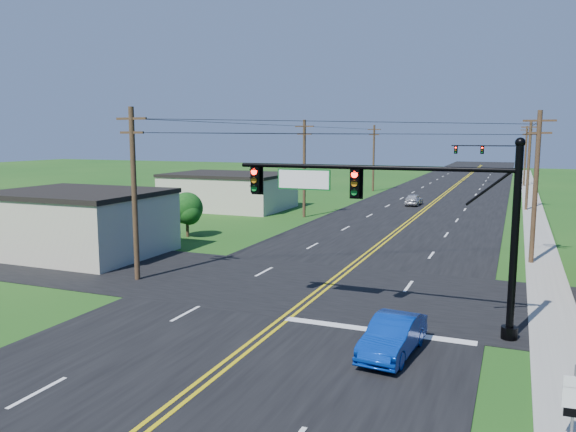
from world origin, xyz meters
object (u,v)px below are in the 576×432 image
at_px(route_sign, 574,400).
at_px(signal_mast_far, 488,155).
at_px(blue_car, 393,337).
at_px(signal_mast_main, 393,208).

bearing_deg(route_sign, signal_mast_far, 89.18).
height_order(blue_car, route_sign, route_sign).
distance_m(signal_mast_far, blue_car, 75.24).
xyz_separation_m(blue_car, route_sign, (5.22, -4.18, 0.58)).
bearing_deg(signal_mast_far, route_sign, -85.77).
height_order(signal_mast_far, route_sign, signal_mast_far).
relative_size(signal_mast_far, route_sign, 5.16).
distance_m(signal_mast_main, signal_mast_far, 72.00).
relative_size(signal_mast_main, blue_car, 2.80).
bearing_deg(signal_mast_main, signal_mast_far, 89.92).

